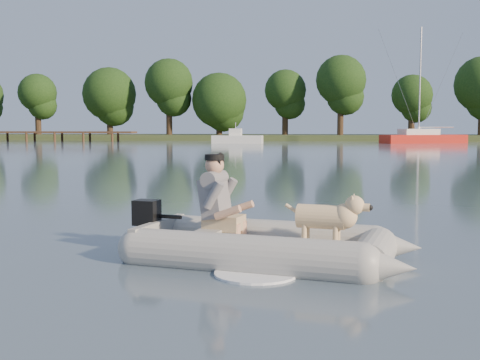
# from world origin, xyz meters

# --- Properties ---
(water) EXTENTS (160.00, 160.00, 0.00)m
(water) POSITION_xyz_m (0.00, 0.00, 0.00)
(water) COLOR slate
(water) RESTS_ON ground
(shore_bank) EXTENTS (160.00, 12.00, 0.70)m
(shore_bank) POSITION_xyz_m (0.00, 62.00, 0.25)
(shore_bank) COLOR #47512D
(shore_bank) RESTS_ON water
(dock) EXTENTS (18.00, 2.00, 1.04)m
(dock) POSITION_xyz_m (-26.00, 52.00, 0.52)
(dock) COLOR #4C331E
(dock) RESTS_ON water
(treeline) EXTENTS (75.85, 7.35, 9.27)m
(treeline) POSITION_xyz_m (1.46, 61.10, 5.39)
(treeline) COLOR #332316
(treeline) RESTS_ON shore_bank
(dinghy) EXTENTS (5.00, 4.04, 1.29)m
(dinghy) POSITION_xyz_m (0.67, 0.17, 0.55)
(dinghy) COLOR #989994
(dinghy) RESTS_ON water
(man) EXTENTS (0.78, 0.70, 1.00)m
(man) POSITION_xyz_m (0.04, 0.36, 0.72)
(man) COLOR slate
(man) RESTS_ON dinghy
(dog) EXTENTS (0.91, 0.48, 0.58)m
(dog) POSITION_xyz_m (1.26, 0.10, 0.48)
(dog) COLOR tan
(dog) RESTS_ON dinghy
(outboard_motor) EXTENTS (0.43, 0.34, 0.73)m
(outboard_motor) POSITION_xyz_m (-0.84, 0.49, 0.29)
(outboard_motor) COLOR black
(outboard_motor) RESTS_ON dinghy
(motorboat) EXTENTS (4.72, 1.90, 1.98)m
(motorboat) POSITION_xyz_m (-5.94, 47.40, 0.90)
(motorboat) COLOR white
(motorboat) RESTS_ON water
(sailboat) EXTENTS (8.08, 4.97, 10.67)m
(sailboat) POSITION_xyz_m (10.81, 50.41, 0.47)
(sailboat) COLOR red
(sailboat) RESTS_ON water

